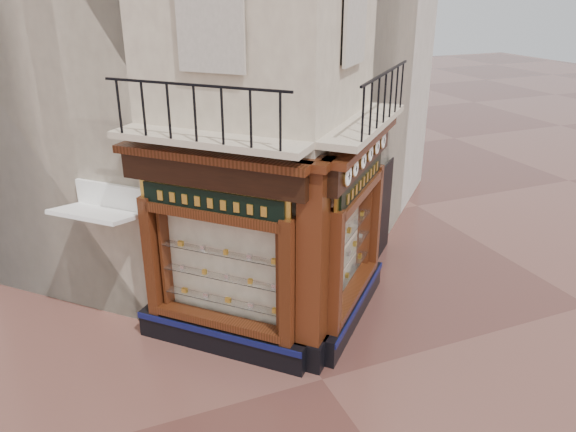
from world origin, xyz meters
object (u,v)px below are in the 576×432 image
clock_d (370,153)px  signboard_left (212,202)px  clock_a (347,176)px  clock_f (382,140)px  clock_b (355,168)px  awning (112,329)px  clock_e (376,147)px  signboard_right (361,181)px  corner_pilaster (312,271)px  clock_c (363,160)px

clock_d → signboard_left: (-3.10, -0.02, -0.52)m
clock_a → clock_f: clock_a is taller
clock_b → awning: 6.02m
clock_d → clock_f: (0.72, 0.72, -0.00)m
clock_e → signboard_right: clock_e is taller
corner_pilaster → signboard_right: bearing=-10.2°
clock_e → signboard_right: (-0.54, -0.39, -0.52)m
corner_pilaster → clock_c: size_ratio=11.90×
clock_a → clock_e: size_ratio=1.16×
clock_e → signboard_left: size_ratio=0.15×
signboard_left → clock_d: bearing=-134.6°
clock_f → signboard_right: 1.28m
clock_d → clock_f: 1.02m
corner_pilaster → signboard_right: corner_pilaster is taller
clock_d → signboard_right: clock_d is taller
clock_b → signboard_left: 2.54m
corner_pilaster → clock_d: 2.56m
corner_pilaster → clock_b: (0.92, 0.32, 1.67)m
clock_b → awning: bearing=106.7°
clock_b → signboard_left: clock_b is taller
corner_pilaster → clock_b: size_ratio=12.77×
clock_b → clock_e: clock_e is taller
clock_c → clock_f: 1.52m
clock_c → signboard_left: clock_c is taller
clock_b → awning: size_ratio=0.20×
clock_c → signboard_right: (0.17, 0.33, -0.52)m
clock_b → awning: clock_b is taller
clock_a → clock_f: 2.47m
corner_pilaster → clock_d: bearing=-12.7°
clock_d → clock_f: bearing=0.0°
clock_f → signboard_left: (-3.82, -0.74, -0.52)m
signboard_right → clock_a: bearing=-175.2°
clock_a → clock_b: clock_a is taller
corner_pilaster → clock_a: size_ratio=10.43×
clock_b → clock_f: bearing=0.0°
clock_c → clock_e: (0.72, 0.72, -0.00)m
awning → signboard_left: size_ratio=0.73×
awning → signboard_left: bearing=-175.7°
signboard_left → clock_e: bearing=-128.7°
clock_f → clock_a: bearing=-180.0°
clock_e → signboard_right: bearing=170.4°
corner_pilaster → signboard_right: (1.46, 1.01, 1.15)m
corner_pilaster → clock_a: bearing=-44.1°
clock_b → signboard_right: bearing=7.2°
awning → signboard_right: size_ratio=0.72×
clock_d → clock_e: size_ratio=1.00×
clock_a → clock_b: (0.31, 0.31, 0.00)m
clock_b → signboard_left: size_ratio=0.15×
clock_e → awning: 6.54m
clock_d → signboard_right: bearing=141.9°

